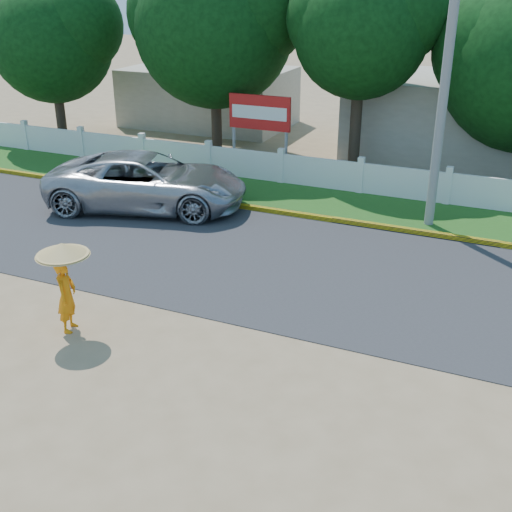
{
  "coord_description": "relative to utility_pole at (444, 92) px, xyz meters",
  "views": [
    {
      "loc": [
        5.32,
        -10.19,
        7.23
      ],
      "look_at": [
        0.0,
        2.0,
        1.3
      ],
      "focal_mm": 45.0,
      "sensor_mm": 36.0,
      "label": 1
    }
  ],
  "objects": [
    {
      "name": "fence",
      "position": [
        -2.8,
        2.17,
        -3.52
      ],
      "size": [
        40.0,
        0.1,
        1.1
      ],
      "primitive_type": "cube",
      "color": "silver",
      "rests_on": "ground"
    },
    {
      "name": "road",
      "position": [
        -2.8,
        -4.53,
        -4.06
      ],
      "size": [
        60.0,
        7.0,
        0.02
      ],
      "primitive_type": "cube",
      "color": "#38383A",
      "rests_on": "ground"
    },
    {
      "name": "tree_row",
      "position": [
        0.51,
        5.37,
        0.85
      ],
      "size": [
        39.16,
        7.79,
        8.89
      ],
      "color": "#473828",
      "rests_on": "ground"
    },
    {
      "name": "ground",
      "position": [
        -2.8,
        -9.03,
        -4.07
      ],
      "size": [
        120.0,
        120.0,
        0.0
      ],
      "primitive_type": "plane",
      "color": "#9E8460",
      "rests_on": "ground"
    },
    {
      "name": "building_near",
      "position": [
        0.2,
        8.97,
        -2.47
      ],
      "size": [
        10.0,
        6.0,
        3.2
      ],
      "primitive_type": "cube",
      "color": "#B7AD99",
      "rests_on": "ground"
    },
    {
      "name": "utility_pole",
      "position": [
        0.0,
        0.0,
        0.0
      ],
      "size": [
        0.28,
        0.28,
        8.14
      ],
      "primitive_type": "cylinder",
      "color": "gray",
      "rests_on": "ground"
    },
    {
      "name": "monk_with_parasol",
      "position": [
        -6.1,
        -9.63,
        -2.72
      ],
      "size": [
        1.14,
        1.14,
        2.07
      ],
      "color": "orange",
      "rests_on": "ground"
    },
    {
      "name": "billboard",
      "position": [
        -7.14,
        3.27,
        -1.93
      ],
      "size": [
        2.5,
        0.13,
        2.95
      ],
      "color": "gray",
      "rests_on": "ground"
    },
    {
      "name": "building_far",
      "position": [
        -12.8,
        9.97,
        -2.67
      ],
      "size": [
        8.0,
        5.0,
        2.8
      ],
      "primitive_type": "cube",
      "color": "#B7AD99",
      "rests_on": "ground"
    },
    {
      "name": "vehicle",
      "position": [
        -8.83,
        -2.14,
        -3.17
      ],
      "size": [
        7.06,
        4.64,
        1.8
      ],
      "primitive_type": "imported",
      "rotation": [
        0.0,
        0.0,
        1.85
      ],
      "color": "#A7A9AF",
      "rests_on": "ground"
    },
    {
      "name": "curb",
      "position": [
        -2.8,
        -0.98,
        -3.99
      ],
      "size": [
        40.0,
        0.18,
        0.16
      ],
      "primitive_type": "cube",
      "color": "yellow",
      "rests_on": "ground"
    },
    {
      "name": "grass_verge",
      "position": [
        -2.8,
        0.72,
        -4.06
      ],
      "size": [
        60.0,
        3.5,
        0.03
      ],
      "primitive_type": "cube",
      "color": "#2D601E",
      "rests_on": "ground"
    }
  ]
}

